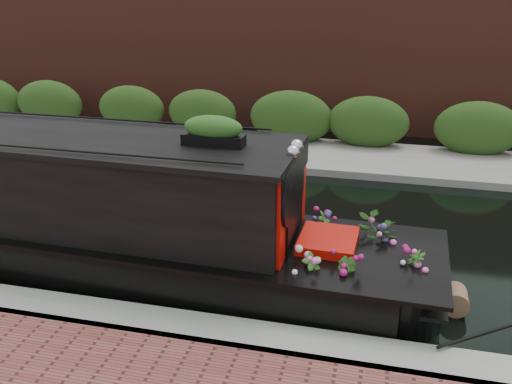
# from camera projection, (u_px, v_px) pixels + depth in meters

# --- Properties ---
(ground) EXTENTS (80.00, 80.00, 0.00)m
(ground) POSITION_uv_depth(u_px,v_px,m) (232.00, 228.00, 10.14)
(ground) COLOR black
(ground) RESTS_ON ground
(near_bank_coping) EXTENTS (40.00, 0.60, 0.50)m
(near_bank_coping) POSITION_uv_depth(u_px,v_px,m) (161.00, 337.00, 7.16)
(near_bank_coping) COLOR gray
(near_bank_coping) RESTS_ON ground
(far_bank_path) EXTENTS (40.00, 2.40, 0.34)m
(far_bank_path) POSITION_uv_depth(u_px,v_px,m) (279.00, 156.00, 13.93)
(far_bank_path) COLOR gray
(far_bank_path) RESTS_ON ground
(far_hedge) EXTENTS (40.00, 1.10, 2.80)m
(far_hedge) POSITION_uv_depth(u_px,v_px,m) (286.00, 146.00, 14.74)
(far_hedge) COLOR #244216
(far_hedge) RESTS_ON ground
(far_brick_wall) EXTENTS (40.00, 1.00, 8.00)m
(far_brick_wall) POSITION_uv_depth(u_px,v_px,m) (300.00, 125.00, 16.63)
(far_brick_wall) COLOR #55261D
(far_brick_wall) RESTS_ON ground
(narrowboat) EXTENTS (11.61, 2.35, 2.72)m
(narrowboat) POSITION_uv_depth(u_px,v_px,m) (38.00, 212.00, 8.77)
(narrowboat) COLOR black
(narrowboat) RESTS_ON ground
(rope_fender) EXTENTS (0.35, 0.38, 0.35)m
(rope_fender) POSITION_uv_depth(u_px,v_px,m) (455.00, 300.00, 7.65)
(rope_fender) COLOR brown
(rope_fender) RESTS_ON ground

